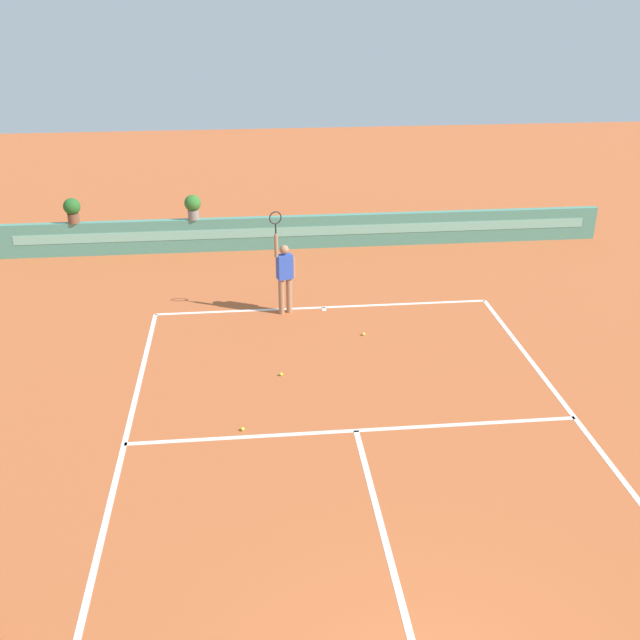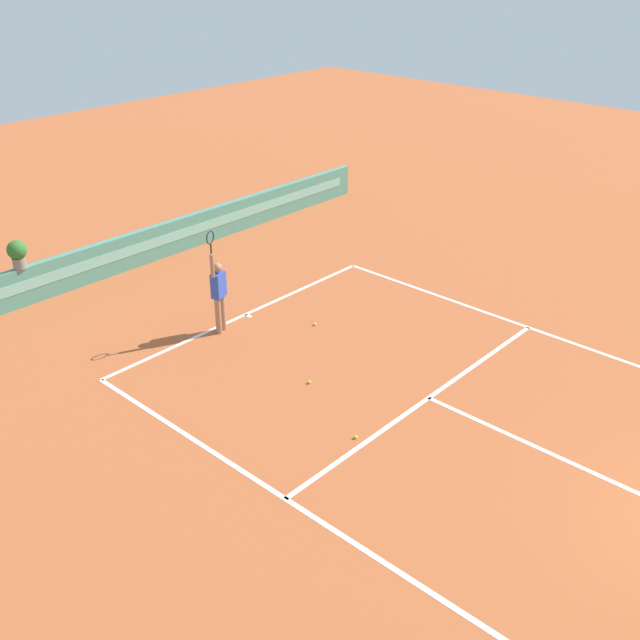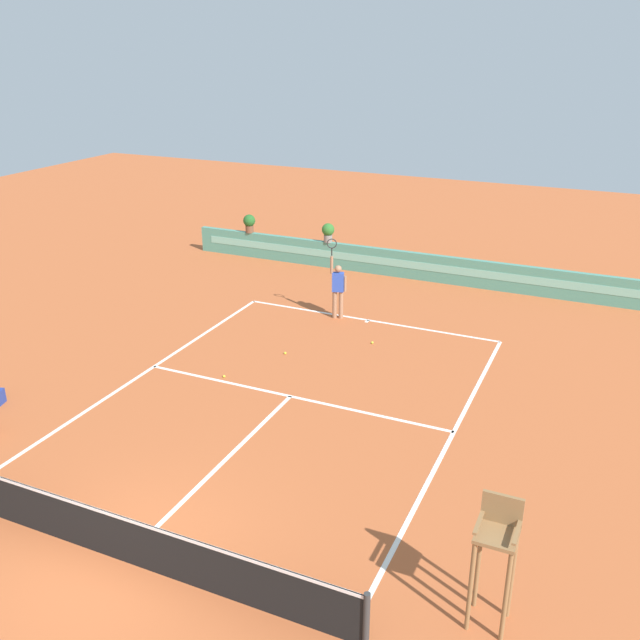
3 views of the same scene
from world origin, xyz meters
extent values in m
plane|color=#B2562D|center=(0.00, 6.00, 0.00)|extent=(60.00, 60.00, 0.00)
cube|color=white|center=(0.00, 11.89, 0.00)|extent=(8.22, 0.10, 0.01)
cube|color=white|center=(0.00, 6.40, 0.00)|extent=(8.22, 0.10, 0.01)
cube|color=white|center=(0.00, 3.20, 0.00)|extent=(0.10, 6.40, 0.01)
cube|color=white|center=(-4.11, 5.95, 0.00)|extent=(0.10, 11.89, 0.01)
cube|color=white|center=(4.11, 5.95, 0.00)|extent=(0.10, 11.89, 0.01)
cube|color=white|center=(0.00, 11.79, 0.00)|extent=(0.10, 0.20, 0.01)
cube|color=#4C8E7A|center=(0.00, 16.39, 0.50)|extent=(18.00, 0.20, 1.00)
cube|color=#7ABCA8|center=(0.00, 16.29, 0.55)|extent=(17.10, 0.01, 0.28)
cylinder|color=#9E7051|center=(-0.86, 11.71, 0.45)|extent=(0.14, 0.14, 0.90)
cylinder|color=#9E7051|center=(-1.05, 11.65, 0.45)|extent=(0.14, 0.14, 0.90)
cube|color=#2D4CB7|center=(-0.96, 11.68, 1.20)|extent=(0.41, 0.32, 0.60)
sphere|color=#9E7051|center=(-0.96, 11.68, 1.63)|extent=(0.22, 0.22, 0.22)
cylinder|color=#9E7051|center=(-1.15, 11.62, 1.75)|extent=(0.09, 0.09, 0.55)
cylinder|color=black|center=(-1.15, 11.62, 2.17)|extent=(0.04, 0.04, 0.24)
torus|color=#262626|center=(-1.15, 11.62, 2.43)|extent=(0.30, 0.13, 0.31)
cylinder|color=#9E7051|center=(-0.75, 11.75, 1.15)|extent=(0.09, 0.09, 0.50)
sphere|color=#CCE033|center=(0.74, 10.24, 0.03)|extent=(0.07, 0.07, 0.07)
sphere|color=#CCE033|center=(-2.04, 6.61, 0.03)|extent=(0.07, 0.07, 0.07)
sphere|color=#CCE033|center=(-1.24, 8.56, 0.03)|extent=(0.07, 0.07, 0.07)
cylinder|color=brown|center=(-6.78, 16.39, 1.14)|extent=(0.32, 0.32, 0.28)
sphere|color=#235B23|center=(-6.78, 16.39, 1.48)|extent=(0.48, 0.48, 0.48)
cylinder|color=gray|center=(-3.35, 16.39, 1.14)|extent=(0.32, 0.32, 0.28)
sphere|color=#2D6B28|center=(-3.35, 16.39, 1.48)|extent=(0.48, 0.48, 0.48)
camera|label=1|loc=(-1.79, -4.58, 7.40)|focal=41.05mm
camera|label=2|loc=(-10.78, -0.50, 8.36)|focal=41.72mm
camera|label=3|loc=(6.92, -7.20, 8.24)|focal=39.08mm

